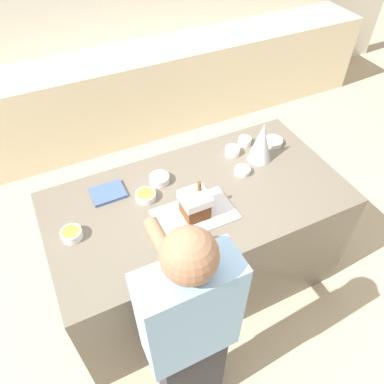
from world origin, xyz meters
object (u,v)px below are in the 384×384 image
at_px(candy_bowl_front_corner, 242,170).
at_px(candy_bowl_near_tray_left, 273,142).
at_px(candy_bowl_center_rear, 71,234).
at_px(gingerbread_house, 195,204).
at_px(candy_bowl_far_right, 245,141).
at_px(candy_bowl_behind_tray, 146,196).
at_px(candy_bowl_near_tray_right, 159,179).
at_px(cookbook, 108,193).
at_px(baking_tray, 195,214).
at_px(decorative_tree, 261,142).
at_px(person, 190,338).
at_px(candy_bowl_beside_tree, 232,151).

bearing_deg(candy_bowl_front_corner, candy_bowl_near_tray_left, 25.17).
height_order(candy_bowl_front_corner, candy_bowl_center_rear, candy_bowl_center_rear).
distance_m(gingerbread_house, candy_bowl_far_right, 0.77).
bearing_deg(candy_bowl_center_rear, gingerbread_house, -12.24).
relative_size(candy_bowl_front_corner, candy_bowl_behind_tray, 0.83).
distance_m(candy_bowl_near_tray_right, cookbook, 0.34).
xyz_separation_m(baking_tray, cookbook, (-0.41, 0.39, 0.01)).
bearing_deg(decorative_tree, gingerbread_house, -156.74).
relative_size(baking_tray, candy_bowl_near_tray_left, 3.54).
height_order(candy_bowl_front_corner, cookbook, candy_bowl_front_corner).
relative_size(baking_tray, decorative_tree, 1.66).
xyz_separation_m(candy_bowl_center_rear, person, (0.35, -0.78, -0.08)).
height_order(candy_bowl_near_tray_left, cookbook, candy_bowl_near_tray_left).
height_order(candy_bowl_front_corner, candy_bowl_beside_tree, candy_bowl_beside_tree).
height_order(gingerbread_house, candy_bowl_near_tray_left, gingerbread_house).
distance_m(candy_bowl_front_corner, candy_bowl_behind_tray, 0.66).
distance_m(decorative_tree, candy_bowl_beside_tree, 0.22).
distance_m(gingerbread_house, cookbook, 0.57).
distance_m(gingerbread_house, person, 0.73).
xyz_separation_m(gingerbread_house, candy_bowl_behind_tray, (-0.21, 0.25, -0.07)).
bearing_deg(candy_bowl_center_rear, candy_bowl_far_right, 12.91).
relative_size(candy_bowl_center_rear, candy_bowl_behind_tray, 0.93).
relative_size(candy_bowl_center_rear, candy_bowl_far_right, 1.26).
bearing_deg(candy_bowl_center_rear, decorative_tree, 5.08).
height_order(candy_bowl_center_rear, candy_bowl_behind_tray, candy_bowl_center_rear).
bearing_deg(candy_bowl_center_rear, candy_bowl_behind_tray, 11.90).
bearing_deg(decorative_tree, person, -136.84).
bearing_deg(person, candy_bowl_far_right, 48.58).
xyz_separation_m(gingerbread_house, cookbook, (-0.41, 0.39, -0.08)).
height_order(baking_tray, person, person).
distance_m(gingerbread_house, candy_bowl_center_rear, 0.71).
relative_size(gingerbread_house, candy_bowl_beside_tree, 2.19).
height_order(candy_bowl_front_corner, candy_bowl_behind_tray, candy_bowl_behind_tray).
bearing_deg(gingerbread_house, person, -118.13).
xyz_separation_m(candy_bowl_far_right, person, (-0.96, -1.08, -0.08)).
bearing_deg(gingerbread_house, candy_bowl_behind_tray, 130.29).
bearing_deg(baking_tray, cookbook, 136.63).
relative_size(candy_bowl_near_tray_left, person, 0.08).
bearing_deg(candy_bowl_front_corner, candy_bowl_center_rear, -177.86).
xyz_separation_m(candy_bowl_near_tray_right, candy_bowl_near_tray_left, (0.88, 0.01, -0.01)).
height_order(candy_bowl_near_tray_left, person, person).
xyz_separation_m(candy_bowl_behind_tray, candy_bowl_near_tray_right, (0.13, 0.10, 0.00)).
bearing_deg(person, candy_bowl_near_tray_left, 41.07).
xyz_separation_m(candy_bowl_front_corner, candy_bowl_beside_tree, (0.04, 0.20, 0.01)).
bearing_deg(candy_bowl_near_tray_left, decorative_tree, -152.47).
relative_size(decorative_tree, candy_bowl_far_right, 3.08).
distance_m(candy_bowl_behind_tray, candy_bowl_beside_tree, 0.71).
xyz_separation_m(candy_bowl_behind_tray, candy_bowl_beside_tree, (0.70, 0.14, 0.00)).
bearing_deg(candy_bowl_beside_tree, candy_bowl_near_tray_right, -176.09).
bearing_deg(candy_bowl_near_tray_left, baking_tray, -155.75).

